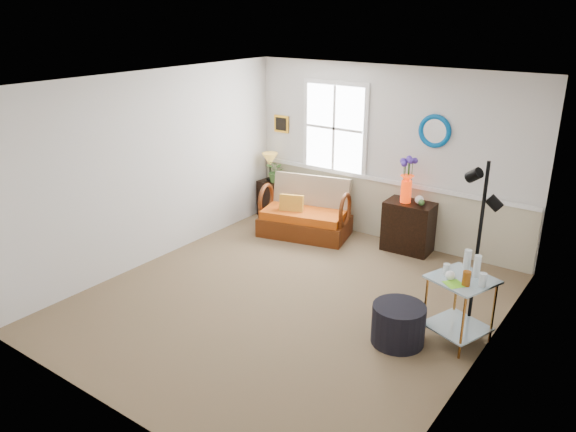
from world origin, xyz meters
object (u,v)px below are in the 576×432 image
Objects in this scene: lamp_stand at (271,198)px; cabinet at (409,226)px; ottoman at (398,324)px; floor_lamp at (478,250)px; side_table at (459,310)px; loveseat at (305,208)px.

cabinet reaches higher than lamp_stand.
ottoman is (0.94, -2.31, -0.15)m from cabinet.
ottoman is (-0.53, -0.68, -0.74)m from floor_lamp.
floor_lamp is at bearing 82.66° from side_table.
loveseat is 2.23× the size of lamp_stand.
cabinet is at bearing 151.84° from floor_lamp.
side_table is at bearing -77.41° from floor_lamp.
side_table reaches higher than lamp_stand.
floor_lamp is at bearing -22.55° from lamp_stand.
loveseat is 2.40× the size of ottoman.
side_table is at bearing -26.06° from lamp_stand.
lamp_stand is (-0.99, 0.42, -0.14)m from loveseat.
lamp_stand is at bearing 177.38° from floor_lamp.
lamp_stand is 0.31× the size of floor_lamp.
side_table is 0.38× the size of floor_lamp.
floor_lamp is (4.00, -1.66, 0.66)m from lamp_stand.
cabinet reaches higher than ottoman.
ottoman is (3.48, -2.35, -0.09)m from lamp_stand.
cabinet is 2.27m from floor_lamp.
floor_lamp is 3.42× the size of ottoman.
loveseat is 1.60m from cabinet.
loveseat is 0.70× the size of floor_lamp.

